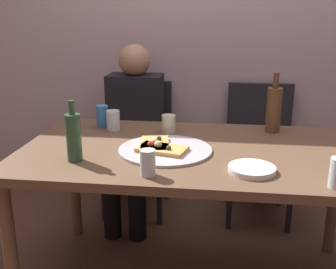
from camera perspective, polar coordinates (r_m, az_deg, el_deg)
The scene contains 15 objects.
back_wall at distance 2.89m, azimuth 5.66°, elevation 15.58°, with size 6.00×0.10×2.60m, color #B29EA3.
dining_table at distance 1.94m, azimuth 4.02°, elevation -4.05°, with size 1.66×0.91×0.75m.
pizza_tray at distance 1.87m, azimuth -0.39°, elevation -2.18°, with size 0.43×0.43×0.01m, color #ADADB2.
pizza_slice_last at distance 1.90m, azimuth -1.90°, elevation -1.34°, with size 0.16×0.24×0.05m.
pizza_slice_extra at distance 1.84m, azimuth -0.91°, elevation -1.99°, with size 0.25×0.18×0.05m.
wine_bottle at distance 2.21m, azimuth 14.73°, elevation 3.54°, with size 0.08×0.08×0.32m.
beer_bottle at distance 1.77m, azimuth -13.20°, elevation -0.30°, with size 0.07×0.07×0.27m.
tumbler_near at distance 2.21m, azimuth -7.77°, elevation 2.00°, with size 0.07×0.07×0.11m, color silver.
tumbler_far at distance 2.15m, azimuth 0.10°, elevation 1.52°, with size 0.07×0.07×0.10m, color beige.
wine_glass at distance 1.59m, azimuth -2.88°, elevation -4.02°, with size 0.06×0.06×0.11m, color silver.
soda_can at distance 2.28m, azimuth -9.28°, elevation 2.56°, with size 0.07×0.07×0.12m, color #337AC1.
plate_stack at distance 1.67m, azimuth 11.77°, elevation -4.82°, with size 0.19×0.19×0.02m, color white.
chair_left at distance 2.85m, azimuth -4.23°, elevation -0.49°, with size 0.44×0.44×0.90m.
chair_right at distance 2.81m, azimuth 12.76°, elevation -1.14°, with size 0.44×0.44×0.90m.
guest_in_sweater at distance 2.67m, azimuth -4.93°, elevation 1.15°, with size 0.36×0.56×1.17m.
Camera 1 is at (0.10, -1.81, 1.38)m, focal length 43.10 mm.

